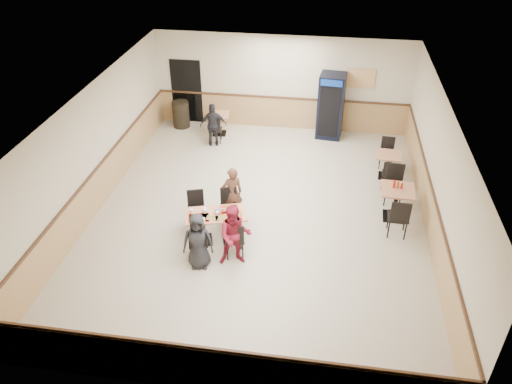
% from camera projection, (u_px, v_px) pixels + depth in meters
% --- Properties ---
extents(ground, '(10.00, 10.00, 0.00)m').
position_uv_depth(ground, '(259.00, 215.00, 12.27)').
color(ground, beige).
rests_on(ground, ground).
extents(room_shell, '(10.00, 10.00, 10.00)m').
position_uv_depth(room_shell, '(335.00, 150.00, 13.83)').
color(room_shell, silver).
rests_on(room_shell, ground).
extents(main_table, '(1.50, 1.03, 0.73)m').
position_uv_depth(main_table, '(217.00, 222.00, 11.20)').
color(main_table, black).
rests_on(main_table, ground).
extents(main_chairs, '(1.60, 1.87, 0.92)m').
position_uv_depth(main_chairs, '(215.00, 223.00, 11.21)').
color(main_chairs, black).
rests_on(main_chairs, ground).
extents(diner_woman_left, '(0.70, 0.51, 1.31)m').
position_uv_depth(diner_woman_left, '(198.00, 241.00, 10.37)').
color(diner_woman_left, black).
rests_on(diner_woman_left, ground).
extents(diner_woman_right, '(0.81, 0.69, 1.44)m').
position_uv_depth(diner_woman_right, '(235.00, 235.00, 10.42)').
color(diner_woman_right, maroon).
rests_on(diner_woman_right, ground).
extents(diner_man_opposite, '(0.60, 0.52, 1.38)m').
position_uv_depth(diner_man_opposite, '(232.00, 193.00, 11.82)').
color(diner_man_opposite, '#543324').
rests_on(diner_man_opposite, ground).
extents(lone_diner, '(0.85, 0.51, 1.35)m').
position_uv_depth(lone_diner, '(213.00, 125.00, 14.96)').
color(lone_diner, black).
rests_on(lone_diner, ground).
extents(tabletop_clutter, '(1.22, 0.86, 0.12)m').
position_uv_depth(tabletop_clutter, '(214.00, 214.00, 11.00)').
color(tabletop_clutter, red).
rests_on(tabletop_clutter, main_table).
extents(side_table_near, '(0.80, 0.80, 0.82)m').
position_uv_depth(side_table_near, '(396.00, 199.00, 11.88)').
color(side_table_near, black).
rests_on(side_table_near, ground).
extents(side_table_near_chair_south, '(0.50, 0.50, 1.04)m').
position_uv_depth(side_table_near_chair_south, '(399.00, 216.00, 11.35)').
color(side_table_near_chair_south, black).
rests_on(side_table_near_chair_south, ground).
extents(side_table_near_chair_north, '(0.50, 0.50, 1.04)m').
position_uv_depth(side_table_near_chair_north, '(394.00, 185.00, 12.44)').
color(side_table_near_chair_north, black).
rests_on(side_table_near_chair_north, ground).
extents(side_table_far, '(0.71, 0.71, 0.70)m').
position_uv_depth(side_table_far, '(388.00, 162.00, 13.52)').
color(side_table_far, black).
rests_on(side_table_far, ground).
extents(side_table_far_chair_south, '(0.45, 0.45, 0.88)m').
position_uv_depth(side_table_far_chair_south, '(390.00, 173.00, 13.07)').
color(side_table_far_chair_south, black).
rests_on(side_table_far_chair_south, ground).
extents(side_table_far_chair_north, '(0.45, 0.45, 0.88)m').
position_uv_depth(side_table_far_chair_north, '(387.00, 153.00, 13.99)').
color(side_table_far_chair_north, black).
rests_on(side_table_far_chair_north, ground).
extents(condiment_caddy, '(0.23, 0.06, 0.20)m').
position_uv_depth(condiment_caddy, '(397.00, 185.00, 11.73)').
color(condiment_caddy, red).
rests_on(condiment_caddy, side_table_near).
extents(back_table, '(0.71, 0.71, 0.69)m').
position_uv_depth(back_table, '(219.00, 121.00, 15.72)').
color(back_table, black).
rests_on(back_table, ground).
extents(back_table_chair_lone, '(0.44, 0.44, 0.87)m').
position_uv_depth(back_table_chair_lone, '(215.00, 129.00, 15.28)').
color(back_table_chair_lone, black).
rests_on(back_table_chair_lone, ground).
extents(pepsi_cooler, '(0.83, 0.84, 2.01)m').
position_uv_depth(pepsi_cooler, '(331.00, 106.00, 15.32)').
color(pepsi_cooler, black).
rests_on(pepsi_cooler, ground).
extents(trash_bin, '(0.54, 0.54, 0.86)m').
position_uv_depth(trash_bin, '(181.00, 114.00, 16.20)').
color(trash_bin, black).
rests_on(trash_bin, ground).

